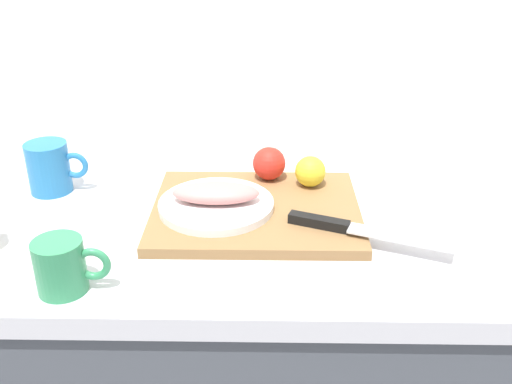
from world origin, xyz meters
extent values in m
cube|color=white|center=(0.00, 0.33, 1.25)|extent=(3.20, 0.05, 2.50)
cube|color=silver|center=(0.00, 0.00, 0.88)|extent=(2.00, 0.60, 0.04)
cube|color=olive|center=(0.03, 0.02, 0.91)|extent=(0.39, 0.32, 0.02)
cylinder|color=white|center=(-0.05, 0.01, 0.93)|extent=(0.22, 0.22, 0.01)
ellipsoid|color=tan|center=(-0.05, 0.01, 0.95)|extent=(0.16, 0.07, 0.04)
cube|color=silver|center=(0.28, -0.11, 0.93)|extent=(0.18, 0.10, 0.00)
cube|color=black|center=(0.14, -0.06, 0.93)|extent=(0.11, 0.06, 0.02)
sphere|color=yellow|center=(0.14, 0.11, 0.95)|extent=(0.06, 0.06, 0.06)
sphere|color=red|center=(0.05, 0.14, 0.95)|extent=(0.07, 0.07, 0.07)
cylinder|color=#338C59|center=(-0.27, -0.23, 0.94)|extent=(0.08, 0.08, 0.09)
torus|color=#338C59|center=(-0.21, -0.23, 0.95)|extent=(0.06, 0.01, 0.06)
cylinder|color=#2672B2|center=(-0.40, 0.12, 0.95)|extent=(0.09, 0.09, 0.11)
torus|color=#2672B2|center=(-0.34, 0.12, 0.96)|extent=(0.06, 0.01, 0.06)
camera|label=1|loc=(0.05, -0.98, 1.44)|focal=41.38mm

